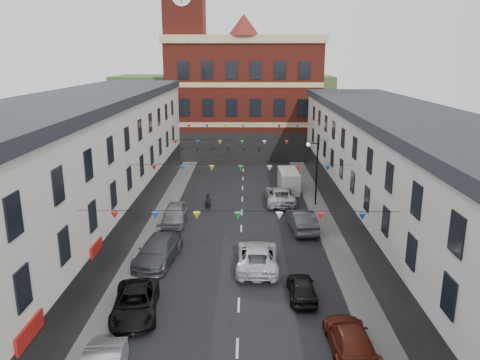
{
  "coord_description": "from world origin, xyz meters",
  "views": [
    {
      "loc": [
        0.41,
        -27.41,
        13.4
      ],
      "look_at": [
        -0.08,
        6.65,
        4.4
      ],
      "focal_mm": 35.0,
      "sensor_mm": 36.0,
      "label": 1
    }
  ],
  "objects_px": {
    "street_lamp": "(314,165)",
    "car_right_c": "(350,339)",
    "car_right_d": "(302,288)",
    "car_left_c": "(135,303)",
    "pedestrian": "(208,202)",
    "car_left_e": "(175,214)",
    "white_van": "(289,181)",
    "car_right_f": "(280,195)",
    "car_right_e": "(302,220)",
    "moving_car": "(257,256)",
    "car_left_d": "(158,250)"
  },
  "relations": [
    {
      "from": "street_lamp",
      "to": "car_right_c",
      "type": "bearing_deg",
      "value": -93.36
    },
    {
      "from": "car_right_c",
      "to": "car_right_d",
      "type": "height_order",
      "value": "car_right_c"
    },
    {
      "from": "car_left_c",
      "to": "pedestrian",
      "type": "xyz_separation_m",
      "value": [
        2.5,
        17.43,
        0.14
      ]
    },
    {
      "from": "car_left_e",
      "to": "car_right_c",
      "type": "height_order",
      "value": "car_left_e"
    },
    {
      "from": "white_van",
      "to": "car_left_c",
      "type": "bearing_deg",
      "value": -115.12
    },
    {
      "from": "street_lamp",
      "to": "car_right_c",
      "type": "xyz_separation_m",
      "value": [
        -1.3,
        -22.22,
        -3.22
      ]
    },
    {
      "from": "car_right_d",
      "to": "car_right_f",
      "type": "height_order",
      "value": "car_right_f"
    },
    {
      "from": "street_lamp",
      "to": "car_left_c",
      "type": "relative_size",
      "value": 1.2
    },
    {
      "from": "car_right_e",
      "to": "pedestrian",
      "type": "distance_m",
      "value": 9.09
    },
    {
      "from": "car_right_f",
      "to": "moving_car",
      "type": "bearing_deg",
      "value": 80.02
    },
    {
      "from": "car_left_d",
      "to": "car_left_c",
      "type": "bearing_deg",
      "value": -82.41
    },
    {
      "from": "car_left_d",
      "to": "pedestrian",
      "type": "height_order",
      "value": "pedestrian"
    },
    {
      "from": "car_left_c",
      "to": "pedestrian",
      "type": "bearing_deg",
      "value": 74.67
    },
    {
      "from": "street_lamp",
      "to": "pedestrian",
      "type": "distance_m",
      "value": 10.17
    },
    {
      "from": "car_left_c",
      "to": "car_right_e",
      "type": "xyz_separation_m",
      "value": [
        10.31,
        12.79,
        0.13
      ]
    },
    {
      "from": "car_left_d",
      "to": "car_right_d",
      "type": "bearing_deg",
      "value": -20.27
    },
    {
      "from": "car_right_c",
      "to": "car_right_d",
      "type": "distance_m",
      "value": 5.31
    },
    {
      "from": "car_right_d",
      "to": "white_van",
      "type": "relative_size",
      "value": 0.79
    },
    {
      "from": "pedestrian",
      "to": "car_left_d",
      "type": "bearing_deg",
      "value": -92.73
    },
    {
      "from": "car_left_c",
      "to": "car_right_d",
      "type": "height_order",
      "value": "car_left_c"
    },
    {
      "from": "car_right_e",
      "to": "car_right_f",
      "type": "relative_size",
      "value": 0.87
    },
    {
      "from": "pedestrian",
      "to": "car_left_e",
      "type": "bearing_deg",
      "value": -118.09
    },
    {
      "from": "car_left_e",
      "to": "car_right_e",
      "type": "height_order",
      "value": "car_right_e"
    },
    {
      "from": "white_van",
      "to": "car_right_c",
      "type": "bearing_deg",
      "value": -91.21
    },
    {
      "from": "car_left_d",
      "to": "car_left_e",
      "type": "relative_size",
      "value": 1.2
    },
    {
      "from": "car_left_c",
      "to": "car_right_c",
      "type": "bearing_deg",
      "value": -23.35
    },
    {
      "from": "street_lamp",
      "to": "car_right_f",
      "type": "distance_m",
      "value": 4.34
    },
    {
      "from": "car_left_c",
      "to": "car_right_d",
      "type": "distance_m",
      "value": 9.3
    },
    {
      "from": "street_lamp",
      "to": "car_left_d",
      "type": "distance_m",
      "value": 17.53
    },
    {
      "from": "car_right_c",
      "to": "moving_car",
      "type": "distance_m",
      "value": 9.91
    },
    {
      "from": "car_left_e",
      "to": "car_right_f",
      "type": "xyz_separation_m",
      "value": [
        9.1,
        5.5,
        -0.01
      ]
    },
    {
      "from": "car_left_d",
      "to": "car_right_c",
      "type": "xyz_separation_m",
      "value": [
        10.75,
        -9.86,
        -0.14
      ]
    },
    {
      "from": "car_left_e",
      "to": "pedestrian",
      "type": "bearing_deg",
      "value": 49.52
    },
    {
      "from": "street_lamp",
      "to": "white_van",
      "type": "distance_m",
      "value": 6.2
    },
    {
      "from": "car_right_d",
      "to": "moving_car",
      "type": "distance_m",
      "value": 4.67
    },
    {
      "from": "car_left_e",
      "to": "car_right_f",
      "type": "relative_size",
      "value": 0.82
    },
    {
      "from": "car_right_e",
      "to": "pedestrian",
      "type": "relative_size",
      "value": 3.0
    },
    {
      "from": "car_left_c",
      "to": "car_right_e",
      "type": "distance_m",
      "value": 16.43
    },
    {
      "from": "moving_car",
      "to": "pedestrian",
      "type": "height_order",
      "value": "pedestrian"
    },
    {
      "from": "car_left_d",
      "to": "white_van",
      "type": "height_order",
      "value": "white_van"
    },
    {
      "from": "car_left_e",
      "to": "moving_car",
      "type": "height_order",
      "value": "car_left_e"
    },
    {
      "from": "car_left_e",
      "to": "white_van",
      "type": "relative_size",
      "value": 1.01
    },
    {
      "from": "car_left_d",
      "to": "white_van",
      "type": "bearing_deg",
      "value": 67.32
    },
    {
      "from": "car_right_e",
      "to": "car_left_c",
      "type": "bearing_deg",
      "value": 45.57
    },
    {
      "from": "car_left_c",
      "to": "car_left_d",
      "type": "bearing_deg",
      "value": 82.83
    },
    {
      "from": "car_right_d",
      "to": "moving_car",
      "type": "xyz_separation_m",
      "value": [
        -2.47,
        3.96,
        0.16
      ]
    },
    {
      "from": "white_van",
      "to": "car_right_f",
      "type": "bearing_deg",
      "value": -106.54
    },
    {
      "from": "car_right_d",
      "to": "street_lamp",
      "type": "bearing_deg",
      "value": -100.08
    },
    {
      "from": "car_right_f",
      "to": "pedestrian",
      "type": "distance_m",
      "value": 7.01
    },
    {
      "from": "car_left_e",
      "to": "car_left_d",
      "type": "bearing_deg",
      "value": -91.95
    }
  ]
}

